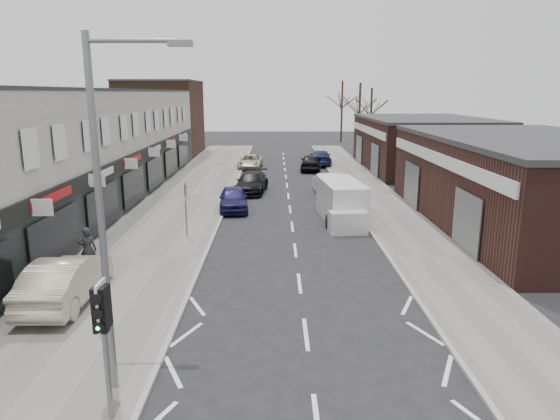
{
  "coord_description": "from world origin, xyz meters",
  "views": [
    {
      "loc": [
        -0.89,
        -11.38,
        6.91
      ],
      "look_at": [
        -0.71,
        6.84,
        2.6
      ],
      "focal_mm": 32.0,
      "sensor_mm": 36.0,
      "label": 1
    }
  ],
  "objects_px": {
    "parked_car_left_a": "(233,199)",
    "parked_car_right_b": "(311,162)",
    "parked_car_left_c": "(250,162)",
    "parked_car_right_a": "(330,184)",
    "traffic_light": "(103,320)",
    "white_van": "(342,203)",
    "sedan_on_pavement": "(66,280)",
    "warning_sign": "(186,194)",
    "parked_car_right_c": "(320,158)",
    "street_lamp": "(107,201)",
    "pedestrian": "(88,250)",
    "parked_car_left_b": "(252,182)"
  },
  "relations": [
    {
      "from": "sedan_on_pavement",
      "to": "street_lamp",
      "type": "bearing_deg",
      "value": 122.89
    },
    {
      "from": "parked_car_left_a",
      "to": "parked_car_left_c",
      "type": "xyz_separation_m",
      "value": [
        0.18,
        16.92,
        -0.08
      ]
    },
    {
      "from": "parked_car_right_a",
      "to": "parked_car_right_c",
      "type": "bearing_deg",
      "value": -96.79
    },
    {
      "from": "parked_car_left_a",
      "to": "parked_car_right_c",
      "type": "height_order",
      "value": "parked_car_right_c"
    },
    {
      "from": "white_van",
      "to": "parked_car_left_a",
      "type": "distance_m",
      "value": 6.69
    },
    {
      "from": "pedestrian",
      "to": "parked_car_left_a",
      "type": "height_order",
      "value": "pedestrian"
    },
    {
      "from": "street_lamp",
      "to": "pedestrian",
      "type": "relative_size",
      "value": 4.49
    },
    {
      "from": "parked_car_left_a",
      "to": "parked_car_left_b",
      "type": "height_order",
      "value": "parked_car_left_b"
    },
    {
      "from": "parked_car_left_a",
      "to": "parked_car_left_b",
      "type": "bearing_deg",
      "value": 76.29
    },
    {
      "from": "street_lamp",
      "to": "sedan_on_pavement",
      "type": "distance_m",
      "value": 6.98
    },
    {
      "from": "street_lamp",
      "to": "warning_sign",
      "type": "xyz_separation_m",
      "value": [
        -0.63,
        12.8,
        -2.42
      ]
    },
    {
      "from": "pedestrian",
      "to": "parked_car_left_b",
      "type": "xyz_separation_m",
      "value": [
        5.55,
        16.31,
        -0.3
      ]
    },
    {
      "from": "parked_car_right_b",
      "to": "warning_sign",
      "type": "bearing_deg",
      "value": 75.59
    },
    {
      "from": "pedestrian",
      "to": "white_van",
      "type": "bearing_deg",
      "value": -153.62
    },
    {
      "from": "traffic_light",
      "to": "pedestrian",
      "type": "height_order",
      "value": "traffic_light"
    },
    {
      "from": "parked_car_left_b",
      "to": "street_lamp",
      "type": "bearing_deg",
      "value": -88.65
    },
    {
      "from": "traffic_light",
      "to": "street_lamp",
      "type": "height_order",
      "value": "street_lamp"
    },
    {
      "from": "warning_sign",
      "to": "parked_car_right_a",
      "type": "distance_m",
      "value": 12.81
    },
    {
      "from": "white_van",
      "to": "parked_car_right_b",
      "type": "height_order",
      "value": "white_van"
    },
    {
      "from": "parked_car_left_c",
      "to": "parked_car_right_b",
      "type": "height_order",
      "value": "parked_car_right_b"
    },
    {
      "from": "parked_car_left_b",
      "to": "parked_car_left_c",
      "type": "xyz_separation_m",
      "value": [
        -0.65,
        11.44,
        -0.08
      ]
    },
    {
      "from": "traffic_light",
      "to": "street_lamp",
      "type": "relative_size",
      "value": 0.39
    },
    {
      "from": "parked_car_left_c",
      "to": "traffic_light",
      "type": "bearing_deg",
      "value": -89.39
    },
    {
      "from": "warning_sign",
      "to": "parked_car_right_c",
      "type": "height_order",
      "value": "warning_sign"
    },
    {
      "from": "warning_sign",
      "to": "parked_car_right_c",
      "type": "bearing_deg",
      "value": 70.81
    },
    {
      "from": "white_van",
      "to": "parked_car_right_b",
      "type": "distance_m",
      "value": 18.22
    },
    {
      "from": "traffic_light",
      "to": "parked_car_left_a",
      "type": "bearing_deg",
      "value": 87.12
    },
    {
      "from": "sedan_on_pavement",
      "to": "pedestrian",
      "type": "bearing_deg",
      "value": -84.4
    },
    {
      "from": "warning_sign",
      "to": "parked_car_right_a",
      "type": "relative_size",
      "value": 0.55
    },
    {
      "from": "parked_car_left_a",
      "to": "parked_car_right_b",
      "type": "relative_size",
      "value": 0.93
    },
    {
      "from": "street_lamp",
      "to": "sedan_on_pavement",
      "type": "bearing_deg",
      "value": 123.64
    },
    {
      "from": "street_lamp",
      "to": "parked_car_right_b",
      "type": "distance_m",
      "value": 35.12
    },
    {
      "from": "parked_car_left_c",
      "to": "parked_car_left_a",
      "type": "bearing_deg",
      "value": -88.17
    },
    {
      "from": "white_van",
      "to": "pedestrian",
      "type": "distance_m",
      "value": 13.61
    },
    {
      "from": "warning_sign",
      "to": "parked_car_left_a",
      "type": "xyz_separation_m",
      "value": [
        1.76,
        5.84,
        -1.49
      ]
    },
    {
      "from": "parked_car_left_b",
      "to": "traffic_light",
      "type": "bearing_deg",
      "value": -88.15
    },
    {
      "from": "warning_sign",
      "to": "pedestrian",
      "type": "bearing_deg",
      "value": -120.68
    },
    {
      "from": "street_lamp",
      "to": "warning_sign",
      "type": "bearing_deg",
      "value": 92.84
    },
    {
      "from": "white_van",
      "to": "sedan_on_pavement",
      "type": "height_order",
      "value": "white_van"
    },
    {
      "from": "pedestrian",
      "to": "parked_car_right_c",
      "type": "bearing_deg",
      "value": -121.96
    },
    {
      "from": "street_lamp",
      "to": "parked_car_right_a",
      "type": "xyz_separation_m",
      "value": [
        7.35,
        22.72,
        -3.81
      ]
    },
    {
      "from": "white_van",
      "to": "parked_car_right_c",
      "type": "relative_size",
      "value": 1.16
    },
    {
      "from": "white_van",
      "to": "parked_car_left_b",
      "type": "bearing_deg",
      "value": 117.57
    },
    {
      "from": "sedan_on_pavement",
      "to": "parked_car_right_b",
      "type": "height_order",
      "value": "sedan_on_pavement"
    },
    {
      "from": "parked_car_left_c",
      "to": "parked_car_right_a",
      "type": "bearing_deg",
      "value": -62.35
    },
    {
      "from": "parked_car_right_a",
      "to": "warning_sign",
      "type": "bearing_deg",
      "value": 46.96
    },
    {
      "from": "sedan_on_pavement",
      "to": "pedestrian",
      "type": "relative_size",
      "value": 2.66
    },
    {
      "from": "white_van",
      "to": "pedestrian",
      "type": "height_order",
      "value": "white_van"
    },
    {
      "from": "traffic_light",
      "to": "pedestrian",
      "type": "bearing_deg",
      "value": 112.41
    },
    {
      "from": "white_van",
      "to": "parked_car_right_c",
      "type": "xyz_separation_m",
      "value": [
        0.76,
        21.66,
        -0.31
      ]
    }
  ]
}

